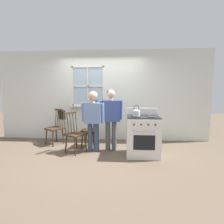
{
  "coord_description": "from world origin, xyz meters",
  "views": [
    {
      "loc": [
        0.69,
        -3.88,
        1.5
      ],
      "look_at": [
        0.39,
        0.23,
        1.0
      ],
      "focal_mm": 28.0,
      "sensor_mm": 36.0,
      "label": 1
    }
  ],
  "objects_px": {
    "chair_center_cluster": "(91,130)",
    "stove": "(143,135)",
    "person_teen_center": "(111,114)",
    "kettle": "(136,112)",
    "handbag": "(62,115)",
    "person_elderly_left": "(93,115)",
    "chair_by_window": "(55,128)",
    "chair_near_wall": "(75,134)",
    "potted_plant": "(95,103)"
  },
  "relations": [
    {
      "from": "chair_by_window",
      "to": "chair_near_wall",
      "type": "bearing_deg",
      "value": -4.24
    },
    {
      "from": "chair_by_window",
      "to": "chair_center_cluster",
      "type": "bearing_deg",
      "value": 26.08
    },
    {
      "from": "person_elderly_left",
      "to": "stove",
      "type": "distance_m",
      "value": 1.28
    },
    {
      "from": "chair_near_wall",
      "to": "stove",
      "type": "height_order",
      "value": "stove"
    },
    {
      "from": "chair_center_cluster",
      "to": "stove",
      "type": "relative_size",
      "value": 0.91
    },
    {
      "from": "stove",
      "to": "person_teen_center",
      "type": "bearing_deg",
      "value": 159.2
    },
    {
      "from": "person_elderly_left",
      "to": "chair_center_cluster",
      "type": "bearing_deg",
      "value": 116.55
    },
    {
      "from": "kettle",
      "to": "handbag",
      "type": "xyz_separation_m",
      "value": [
        -2.08,
        1.03,
        -0.21
      ]
    },
    {
      "from": "person_teen_center",
      "to": "handbag",
      "type": "bearing_deg",
      "value": 144.04
    },
    {
      "from": "handbag",
      "to": "chair_center_cluster",
      "type": "bearing_deg",
      "value": -21.64
    },
    {
      "from": "kettle",
      "to": "potted_plant",
      "type": "xyz_separation_m",
      "value": [
        -1.14,
        1.33,
        0.11
      ]
    },
    {
      "from": "stove",
      "to": "kettle",
      "type": "bearing_deg",
      "value": -141.68
    },
    {
      "from": "chair_near_wall",
      "to": "chair_by_window",
      "type": "bearing_deg",
      "value": 81.71
    },
    {
      "from": "chair_center_cluster",
      "to": "person_teen_center",
      "type": "relative_size",
      "value": 0.65
    },
    {
      "from": "chair_center_cluster",
      "to": "stove",
      "type": "xyz_separation_m",
      "value": [
        1.33,
        -0.54,
        0.02
      ]
    },
    {
      "from": "person_elderly_left",
      "to": "stove",
      "type": "height_order",
      "value": "person_elderly_left"
    },
    {
      "from": "chair_near_wall",
      "to": "potted_plant",
      "type": "xyz_separation_m",
      "value": [
        0.33,
        1.11,
        0.68
      ]
    },
    {
      "from": "chair_near_wall",
      "to": "potted_plant",
      "type": "distance_m",
      "value": 1.34
    },
    {
      "from": "person_elderly_left",
      "to": "handbag",
      "type": "relative_size",
      "value": 4.85
    },
    {
      "from": "chair_near_wall",
      "to": "person_teen_center",
      "type": "xyz_separation_m",
      "value": [
        0.87,
        0.2,
        0.48
      ]
    },
    {
      "from": "kettle",
      "to": "handbag",
      "type": "bearing_deg",
      "value": 153.61
    },
    {
      "from": "potted_plant",
      "to": "chair_center_cluster",
      "type": "bearing_deg",
      "value": -92.55
    },
    {
      "from": "chair_near_wall",
      "to": "chair_center_cluster",
      "type": "xyz_separation_m",
      "value": [
        0.3,
        0.45,
        0.0
      ]
    },
    {
      "from": "chair_by_window",
      "to": "kettle",
      "type": "relative_size",
      "value": 4.0
    },
    {
      "from": "potted_plant",
      "to": "handbag",
      "type": "xyz_separation_m",
      "value": [
        -0.94,
        -0.3,
        -0.32
      ]
    },
    {
      "from": "stove",
      "to": "potted_plant",
      "type": "relative_size",
      "value": 3.29
    },
    {
      "from": "person_elderly_left",
      "to": "stove",
      "type": "bearing_deg",
      "value": -2.57
    },
    {
      "from": "person_teen_center",
      "to": "handbag",
      "type": "height_order",
      "value": "person_teen_center"
    },
    {
      "from": "chair_by_window",
      "to": "person_teen_center",
      "type": "height_order",
      "value": "person_teen_center"
    },
    {
      "from": "person_elderly_left",
      "to": "chair_by_window",
      "type": "bearing_deg",
      "value": 161.52
    },
    {
      "from": "chair_by_window",
      "to": "chair_near_wall",
      "type": "height_order",
      "value": "same"
    },
    {
      "from": "person_elderly_left",
      "to": "handbag",
      "type": "distance_m",
      "value": 1.28
    },
    {
      "from": "chair_near_wall",
      "to": "kettle",
      "type": "distance_m",
      "value": 1.59
    },
    {
      "from": "chair_near_wall",
      "to": "stove",
      "type": "bearing_deg",
      "value": -61.7
    },
    {
      "from": "person_elderly_left",
      "to": "handbag",
      "type": "bearing_deg",
      "value": 151.17
    },
    {
      "from": "chair_by_window",
      "to": "kettle",
      "type": "distance_m",
      "value": 2.44
    },
    {
      "from": "chair_by_window",
      "to": "person_teen_center",
      "type": "distance_m",
      "value": 1.74
    },
    {
      "from": "stove",
      "to": "potted_plant",
      "type": "height_order",
      "value": "potted_plant"
    },
    {
      "from": "chair_near_wall",
      "to": "person_teen_center",
      "type": "bearing_deg",
      "value": -45.49
    },
    {
      "from": "stove",
      "to": "potted_plant",
      "type": "bearing_deg",
      "value": 137.45
    },
    {
      "from": "person_elderly_left",
      "to": "kettle",
      "type": "bearing_deg",
      "value": -10.83
    },
    {
      "from": "kettle",
      "to": "chair_near_wall",
      "type": "bearing_deg",
      "value": 171.53
    },
    {
      "from": "chair_by_window",
      "to": "potted_plant",
      "type": "bearing_deg",
      "value": 59.65
    },
    {
      "from": "handbag",
      "to": "person_teen_center",
      "type": "bearing_deg",
      "value": -22.37
    },
    {
      "from": "chair_center_cluster",
      "to": "potted_plant",
      "type": "bearing_deg",
      "value": -176.2
    },
    {
      "from": "person_elderly_left",
      "to": "potted_plant",
      "type": "relative_size",
      "value": 4.51
    },
    {
      "from": "chair_by_window",
      "to": "handbag",
      "type": "bearing_deg",
      "value": 90.0
    },
    {
      "from": "chair_center_cluster",
      "to": "chair_by_window",
      "type": "bearing_deg",
      "value": -92.94
    },
    {
      "from": "stove",
      "to": "chair_by_window",
      "type": "bearing_deg",
      "value": 163.41
    },
    {
      "from": "chair_center_cluster",
      "to": "kettle",
      "type": "distance_m",
      "value": 1.46
    }
  ]
}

